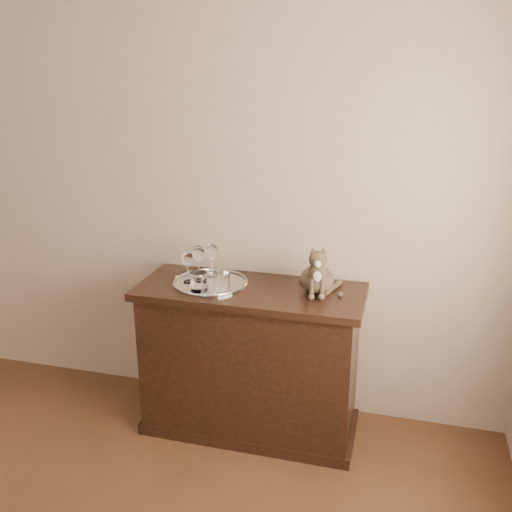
{
  "coord_description": "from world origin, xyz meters",
  "views": [
    {
      "loc": [
        1.36,
        -0.74,
        1.96
      ],
      "look_at": [
        0.63,
        1.95,
        1.03
      ],
      "focal_mm": 40.0,
      "sensor_mm": 36.0,
      "label": 1
    }
  ],
  "objects_px": {
    "sideboard": "(250,360)",
    "cat": "(317,267)",
    "wine_glass_c": "(188,267)",
    "wine_glass_b": "(212,260)",
    "tray": "(211,283)",
    "wine_glass_a": "(199,262)",
    "tumbler_a": "(222,280)",
    "tumbler_b": "(199,281)"
  },
  "relations": [
    {
      "from": "wine_glass_b",
      "to": "wine_glass_c",
      "type": "height_order",
      "value": "wine_glass_b"
    },
    {
      "from": "sideboard",
      "to": "cat",
      "type": "height_order",
      "value": "cat"
    },
    {
      "from": "wine_glass_b",
      "to": "cat",
      "type": "height_order",
      "value": "cat"
    },
    {
      "from": "sideboard",
      "to": "wine_glass_a",
      "type": "bearing_deg",
      "value": 171.27
    },
    {
      "from": "wine_glass_a",
      "to": "wine_glass_c",
      "type": "xyz_separation_m",
      "value": [
        -0.04,
        -0.06,
        -0.01
      ]
    },
    {
      "from": "sideboard",
      "to": "tray",
      "type": "height_order",
      "value": "tray"
    },
    {
      "from": "wine_glass_b",
      "to": "tumbler_a",
      "type": "bearing_deg",
      "value": -55.75
    },
    {
      "from": "tumbler_a",
      "to": "tumbler_b",
      "type": "distance_m",
      "value": 0.12
    },
    {
      "from": "tray",
      "to": "cat",
      "type": "xyz_separation_m",
      "value": [
        0.57,
        0.05,
        0.13
      ]
    },
    {
      "from": "wine_glass_a",
      "to": "tumbler_a",
      "type": "height_order",
      "value": "wine_glass_a"
    },
    {
      "from": "wine_glass_a",
      "to": "wine_glass_c",
      "type": "bearing_deg",
      "value": -121.53
    },
    {
      "from": "sideboard",
      "to": "cat",
      "type": "xyz_separation_m",
      "value": [
        0.34,
        0.05,
        0.56
      ]
    },
    {
      "from": "sideboard",
      "to": "tumbler_b",
      "type": "relative_size",
      "value": 11.99
    },
    {
      "from": "wine_glass_b",
      "to": "tumbler_b",
      "type": "height_order",
      "value": "wine_glass_b"
    },
    {
      "from": "tray",
      "to": "cat",
      "type": "height_order",
      "value": "cat"
    },
    {
      "from": "wine_glass_b",
      "to": "tumbler_b",
      "type": "relative_size",
      "value": 1.83
    },
    {
      "from": "tumbler_b",
      "to": "tumbler_a",
      "type": "bearing_deg",
      "value": 31.07
    },
    {
      "from": "sideboard",
      "to": "wine_glass_b",
      "type": "bearing_deg",
      "value": 156.02
    },
    {
      "from": "wine_glass_b",
      "to": "tumbler_b",
      "type": "distance_m",
      "value": 0.23
    },
    {
      "from": "tumbler_b",
      "to": "sideboard",
      "type": "bearing_deg",
      "value": 26.1
    },
    {
      "from": "wine_glass_b",
      "to": "wine_glass_a",
      "type": "bearing_deg",
      "value": -129.83
    },
    {
      "from": "sideboard",
      "to": "wine_glass_c",
      "type": "distance_m",
      "value": 0.62
    },
    {
      "from": "wine_glass_c",
      "to": "cat",
      "type": "relative_size",
      "value": 0.63
    },
    {
      "from": "tumbler_a",
      "to": "tumbler_b",
      "type": "xyz_separation_m",
      "value": [
        -0.1,
        -0.06,
        0.01
      ]
    },
    {
      "from": "tumbler_a",
      "to": "wine_glass_a",
      "type": "bearing_deg",
      "value": 148.66
    },
    {
      "from": "wine_glass_c",
      "to": "wine_glass_b",
      "type": "bearing_deg",
      "value": 54.0
    },
    {
      "from": "wine_glass_a",
      "to": "tumbler_b",
      "type": "distance_m",
      "value": 0.18
    },
    {
      "from": "tray",
      "to": "wine_glass_c",
      "type": "relative_size",
      "value": 2.34
    },
    {
      "from": "wine_glass_c",
      "to": "cat",
      "type": "xyz_separation_m",
      "value": [
        0.68,
        0.06,
        0.04
      ]
    },
    {
      "from": "tray",
      "to": "tumbler_a",
      "type": "bearing_deg",
      "value": -33.58
    },
    {
      "from": "wine_glass_b",
      "to": "cat",
      "type": "bearing_deg",
      "value": -6.01
    },
    {
      "from": "sideboard",
      "to": "tumbler_b",
      "type": "xyz_separation_m",
      "value": [
        -0.24,
        -0.12,
        0.48
      ]
    },
    {
      "from": "wine_glass_b",
      "to": "cat",
      "type": "relative_size",
      "value": 0.68
    },
    {
      "from": "wine_glass_a",
      "to": "tumbler_a",
      "type": "bearing_deg",
      "value": -31.34
    },
    {
      "from": "wine_glass_a",
      "to": "wine_glass_c",
      "type": "height_order",
      "value": "wine_glass_a"
    },
    {
      "from": "tray",
      "to": "wine_glass_c",
      "type": "distance_m",
      "value": 0.15
    },
    {
      "from": "sideboard",
      "to": "cat",
      "type": "relative_size",
      "value": 4.44
    },
    {
      "from": "wine_glass_b",
      "to": "wine_glass_c",
      "type": "distance_m",
      "value": 0.16
    },
    {
      "from": "cat",
      "to": "wine_glass_a",
      "type": "bearing_deg",
      "value": 171.18
    },
    {
      "from": "wine_glass_a",
      "to": "tumbler_a",
      "type": "distance_m",
      "value": 0.2
    },
    {
      "from": "tumbler_a",
      "to": "tray",
      "type": "bearing_deg",
      "value": 146.42
    },
    {
      "from": "wine_glass_b",
      "to": "wine_glass_c",
      "type": "xyz_separation_m",
      "value": [
        -0.09,
        -0.13,
        -0.01
      ]
    }
  ]
}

